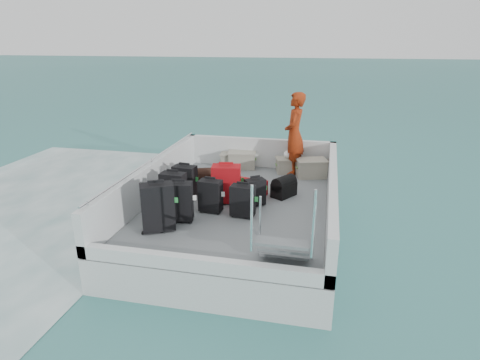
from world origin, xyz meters
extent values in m
plane|color=#1B605C|center=(0.00, 0.00, 0.00)|extent=(160.00, 160.00, 0.00)
plane|color=white|center=(-4.80, 0.00, 0.00)|extent=(10.00, 10.00, 0.00)
cube|color=silver|center=(0.00, 0.00, 0.30)|extent=(3.60, 5.00, 0.60)
cube|color=slate|center=(0.00, 0.00, 0.61)|extent=(3.30, 4.70, 0.02)
cube|color=silver|center=(-1.73, 0.00, 0.97)|extent=(0.14, 5.00, 0.70)
cube|color=silver|center=(1.73, 0.00, 0.97)|extent=(0.14, 5.00, 0.70)
cube|color=silver|center=(0.00, 2.43, 0.97)|extent=(3.60, 0.14, 0.70)
cube|color=silver|center=(0.00, -2.43, 0.72)|extent=(3.60, 0.14, 0.20)
cylinder|color=silver|center=(-1.73, 0.00, 1.37)|extent=(0.04, 4.80, 0.04)
cube|color=black|center=(-1.02, -1.40, 1.02)|extent=(0.60, 0.50, 0.80)
cube|color=black|center=(-1.12, -0.45, 0.96)|extent=(0.46, 0.28, 0.67)
cube|color=black|center=(-1.10, 0.10, 0.94)|extent=(0.47, 0.31, 0.64)
cube|color=black|center=(-0.81, -0.99, 0.97)|extent=(0.50, 0.35, 0.69)
cube|color=black|center=(-0.40, -0.49, 0.92)|extent=(0.42, 0.28, 0.60)
cube|color=#A10C0D|center=(-0.23, 0.00, 0.99)|extent=(0.58, 0.40, 0.73)
cube|color=black|center=(0.21, -0.58, 0.91)|extent=(0.43, 0.28, 0.58)
cube|color=black|center=(0.33, -0.05, 0.88)|extent=(0.42, 0.39, 0.52)
cube|color=#A10C0D|center=(0.07, 0.43, 0.77)|extent=(0.84, 0.65, 0.29)
cube|color=gray|center=(-0.63, 2.20, 0.78)|extent=(0.57, 0.42, 0.32)
cube|color=gray|center=(-0.40, 2.20, 0.81)|extent=(0.69, 0.53, 0.38)
cube|color=gray|center=(0.74, 2.09, 0.78)|extent=(0.62, 0.50, 0.32)
cube|color=gray|center=(1.28, 1.88, 0.81)|extent=(0.73, 0.60, 0.38)
ellipsoid|color=gold|center=(1.13, 1.91, 0.73)|extent=(0.28, 0.26, 0.22)
ellipsoid|color=white|center=(0.74, 2.09, 1.03)|extent=(0.24, 0.24, 0.18)
imported|color=red|center=(0.85, 2.07, 1.56)|extent=(0.46, 0.70, 1.87)
camera|label=1|loc=(1.55, -6.92, 3.58)|focal=30.00mm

